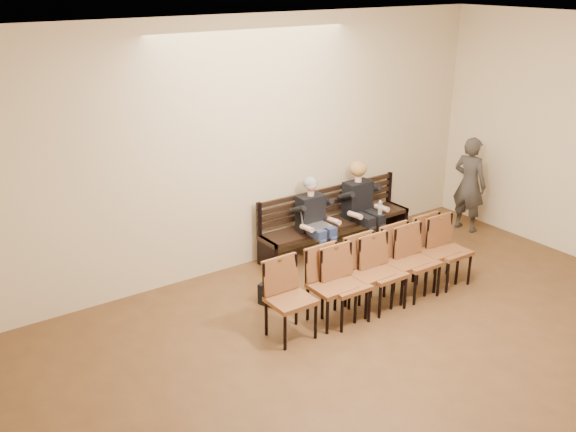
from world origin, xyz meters
name	(u,v)px	position (x,y,z in m)	size (l,w,h in m)	color
room_walls	(518,160)	(0.00, 0.79, 2.54)	(8.02, 10.01, 3.51)	beige
bench	(336,235)	(1.25, 4.65, 0.23)	(2.60, 0.90, 0.45)	black
seated_man	(315,222)	(0.73, 4.53, 0.59)	(0.49, 0.68, 1.19)	black
seated_woman	(361,208)	(1.62, 4.53, 0.62)	(0.54, 0.74, 1.25)	black
laptop	(318,226)	(0.69, 4.40, 0.58)	(0.35, 0.28, 0.26)	silver
water_bottle	(380,216)	(1.74, 4.24, 0.56)	(0.07, 0.07, 0.22)	silver
bag	(274,291)	(-0.47, 3.80, 0.14)	(0.38, 0.26, 0.28)	black
passerby	(470,177)	(3.50, 4.05, 0.90)	(0.65, 0.43, 1.79)	#34302B
chair_row_front	(401,268)	(0.86, 2.88, 0.47)	(2.27, 0.51, 0.93)	brown
chair_row_back	(370,274)	(0.41, 2.97, 0.47)	(2.90, 0.52, 0.94)	brown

